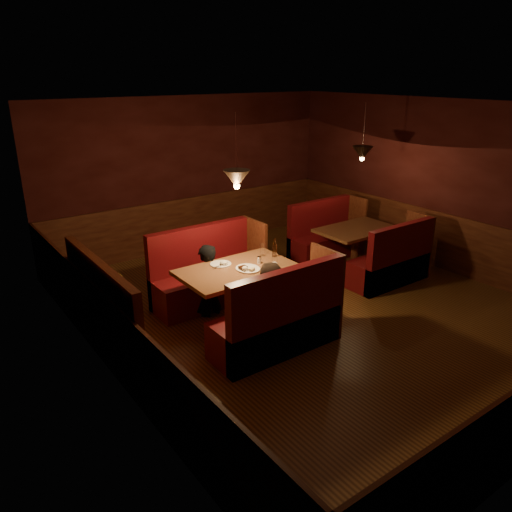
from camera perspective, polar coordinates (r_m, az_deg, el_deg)
room at (r=6.95m, az=4.50°, el=1.33°), size 6.02×7.02×2.92m
main_table at (r=6.75m, az=-1.96°, el=-2.92°), size 1.56×0.95×1.09m
main_bench_far at (r=7.56m, az=-5.59°, el=-2.61°), size 1.72×0.61×1.17m
main_bench_near at (r=6.24m, az=2.83°, el=-7.80°), size 1.72×0.61×1.17m
second_table at (r=8.86m, az=11.35°, el=1.92°), size 1.35×0.86×0.76m
second_bench_far at (r=9.48m, az=7.85°, el=1.94°), size 1.49×0.56×1.07m
second_bench_near at (r=8.47m, az=15.35°, el=-0.92°), size 1.49×0.56×1.07m
diner_a at (r=7.07m, az=-5.74°, el=-1.40°), size 0.53×0.37×1.40m
diner_b at (r=6.30m, az=2.00°, el=-3.98°), size 0.80×0.68×1.44m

